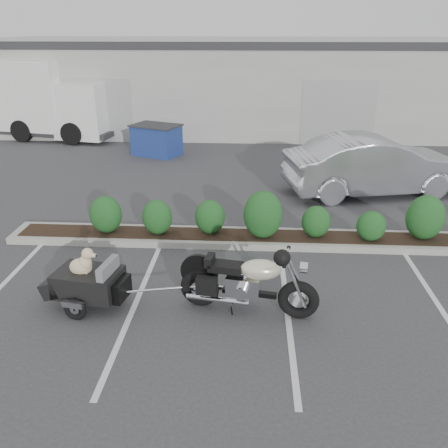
# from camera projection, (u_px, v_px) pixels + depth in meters

# --- Properties ---
(ground) EXTENTS (90.00, 90.00, 0.00)m
(ground) POSITION_uv_depth(u_px,v_px,m) (221.00, 290.00, 8.93)
(ground) COLOR #38383A
(ground) RESTS_ON ground
(planter_kerb) EXTENTS (12.00, 1.00, 0.15)m
(planter_kerb) POSITION_uv_depth(u_px,v_px,m) (271.00, 239.00, 10.87)
(planter_kerb) COLOR #9E9E93
(planter_kerb) RESTS_ON ground
(building) EXTENTS (26.00, 10.00, 4.00)m
(building) POSITION_uv_depth(u_px,v_px,m) (243.00, 81.00, 23.80)
(building) COLOR #9EA099
(building) RESTS_ON ground
(motorcycle) EXTENTS (2.42, 0.97, 1.39)m
(motorcycle) POSITION_uv_depth(u_px,v_px,m) (248.00, 283.00, 8.03)
(motorcycle) COLOR black
(motorcycle) RESTS_ON ground
(pet_trailer) EXTENTS (1.96, 1.11, 1.15)m
(pet_trailer) POSITION_uv_depth(u_px,v_px,m) (88.00, 281.00, 8.24)
(pet_trailer) COLOR black
(pet_trailer) RESTS_ON ground
(sedan) EXTENTS (5.44, 2.85, 1.70)m
(sedan) POSITION_uv_depth(u_px,v_px,m) (375.00, 165.00, 13.71)
(sedan) COLOR #BABBC2
(sedan) RESTS_ON ground
(dumpster) EXTENTS (2.08, 1.79, 1.15)m
(dumpster) POSITION_uv_depth(u_px,v_px,m) (157.00, 140.00, 17.99)
(dumpster) COLOR navy
(dumpster) RESTS_ON ground
(delivery_truck) EXTENTS (7.51, 3.62, 3.30)m
(delivery_truck) POSITION_uv_depth(u_px,v_px,m) (37.00, 100.00, 20.63)
(delivery_truck) COLOR white
(delivery_truck) RESTS_ON ground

